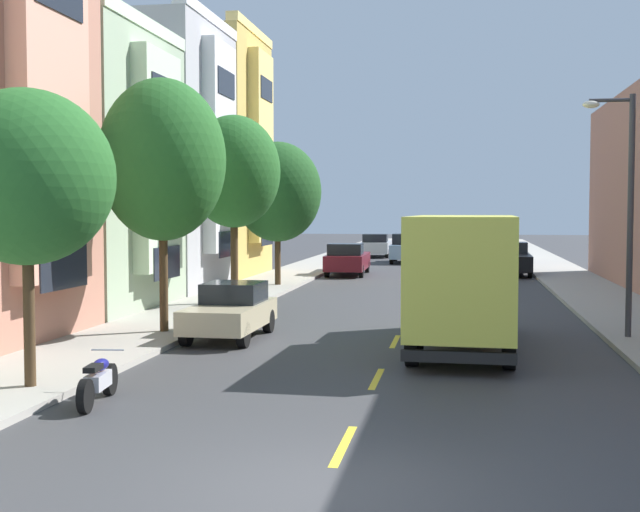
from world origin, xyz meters
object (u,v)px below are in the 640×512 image
street_tree_nearest (26,177)px  parked_pickup_black (511,260)px  parked_pickup_silver (376,246)px  moving_sky_sedan (407,248)px  parked_motorcycle (98,381)px  street_tree_third (234,172)px  street_tree_farthest (278,192)px  delivery_box_truck (464,274)px  parked_pickup_white (500,247)px  parked_hatchback_champagne (231,311)px  street_tree_second (162,160)px  parked_suv_navy (502,249)px  parked_pickup_burgundy (347,260)px  street_lamp (624,196)px

street_tree_nearest → parked_pickup_black: (10.80, 31.35, -3.29)m
parked_pickup_silver → moving_sky_sedan: 7.08m
parked_motorcycle → street_tree_third: bearing=96.1°
street_tree_third → parked_pickup_black: bearing=57.0°
street_tree_farthest → parked_pickup_black: bearing=40.7°
delivery_box_truck → parked_motorcycle: delivery_box_truck is taller
parked_pickup_black → parked_pickup_silver: same height
street_tree_farthest → delivery_box_truck: street_tree_farthest is taller
parked_pickup_white → parked_hatchback_champagne: 40.46m
street_tree_second → parked_motorcycle: size_ratio=3.39×
delivery_box_truck → parked_hatchback_champagne: bearing=172.3°
street_tree_farthest → parked_hatchback_champagne: bearing=-82.6°
street_tree_nearest → parked_motorcycle: 4.10m
street_tree_third → parked_suv_navy: size_ratio=1.41×
street_tree_second → parked_pickup_white: street_tree_second is taller
street_tree_second → street_tree_third: size_ratio=1.03×
delivery_box_truck → parked_hatchback_champagne: delivery_box_truck is taller
street_tree_nearest → street_tree_second: size_ratio=0.81×
parked_hatchback_champagne → parked_pickup_black: bearing=69.8°
parked_pickup_white → parked_pickup_silver: bearing=175.7°
street_tree_farthest → parked_hatchback_champagne: size_ratio=1.59×
parked_pickup_black → parked_pickup_burgundy: bearing=-169.4°
street_tree_farthest → moving_sky_sedan: size_ratio=1.33×
parked_pickup_burgundy → parked_pickup_silver: same height
parked_suv_navy → delivery_box_truck: bearing=-94.4°
street_tree_third → parked_motorcycle: (1.65, -15.31, -4.46)m
street_tree_farthest → parked_pickup_white: street_tree_farthest is taller
street_lamp → parked_pickup_black: bearing=93.8°
street_tree_second → street_lamp: street_tree_second is taller
street_tree_third → parked_pickup_burgundy: street_tree_third is taller
street_tree_nearest → delivery_box_truck: 10.64m
street_tree_nearest → parked_pickup_white: bearing=76.9°
parked_pickup_burgundy → street_tree_third: bearing=-98.1°
street_tree_farthest → parked_suv_navy: 21.24m
street_tree_second → parked_pickup_silver: (1.95, 40.05, -4.04)m
parked_pickup_white → parked_motorcycle: size_ratio=2.59×
parked_pickup_silver → street_lamp: bearing=-75.1°
parked_pickup_black → parked_hatchback_champagne: bearing=-110.2°
street_tree_second → street_tree_nearest: bearing=-90.0°
street_lamp → parked_pickup_silver: bearing=104.9°
parked_suv_navy → street_lamp: bearing=-87.1°
street_tree_third → parked_motorcycle: bearing=-83.9°
street_lamp → parked_pickup_black: (-1.54, 22.95, -3.04)m
street_lamp → moving_sky_sedan: street_lamp is taller
parked_suv_navy → moving_sky_sedan: 6.20m
delivery_box_truck → parked_pickup_black: delivery_box_truck is taller
delivery_box_truck → parked_suv_navy: (2.56, 33.66, -0.92)m
street_tree_nearest → street_tree_farthest: size_ratio=0.88×
street_tree_second → parked_suv_navy: street_tree_second is taller
delivery_box_truck → parked_suv_navy: 33.77m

